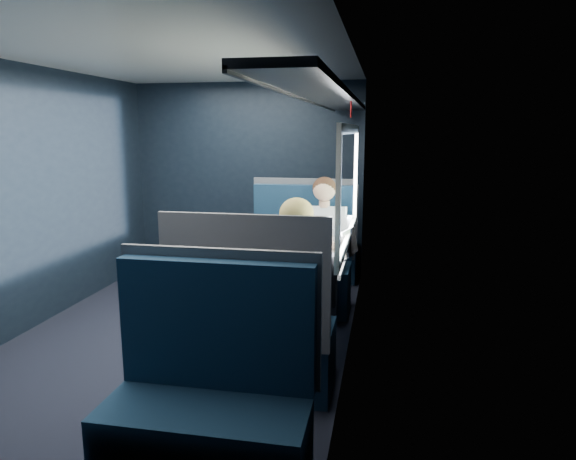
% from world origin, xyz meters
% --- Properties ---
extents(ground, '(2.80, 4.20, 0.01)m').
position_xyz_m(ground, '(0.00, 0.00, -0.01)').
color(ground, black).
extents(room_shell, '(3.00, 4.40, 2.40)m').
position_xyz_m(room_shell, '(0.02, 0.00, 1.48)').
color(room_shell, black).
rests_on(room_shell, ground).
extents(table, '(0.62, 1.00, 0.74)m').
position_xyz_m(table, '(1.03, 0.00, 0.66)').
color(table, '#54565E').
rests_on(table, ground).
extents(seat_bay_near, '(1.04, 0.62, 1.26)m').
position_xyz_m(seat_bay_near, '(0.84, 0.87, 0.42)').
color(seat_bay_near, '#0D233B').
rests_on(seat_bay_near, ground).
extents(seat_bay_far, '(1.04, 0.62, 1.26)m').
position_xyz_m(seat_bay_far, '(0.85, -0.87, 0.41)').
color(seat_bay_far, '#0D233B').
rests_on(seat_bay_far, ground).
extents(seat_row_front, '(1.04, 0.51, 1.16)m').
position_xyz_m(seat_row_front, '(0.85, 1.80, 0.41)').
color(seat_row_front, '#0D233B').
rests_on(seat_row_front, ground).
extents(seat_row_back, '(1.04, 0.51, 1.16)m').
position_xyz_m(seat_row_back, '(0.85, -1.80, 0.41)').
color(seat_row_back, '#0D233B').
rests_on(seat_row_back, ground).
extents(man, '(0.53, 0.56, 1.32)m').
position_xyz_m(man, '(1.10, 0.70, 0.72)').
color(man, black).
rests_on(man, ground).
extents(woman, '(0.53, 0.56, 1.32)m').
position_xyz_m(woman, '(1.10, -0.71, 0.73)').
color(woman, black).
rests_on(woman, ground).
extents(papers, '(0.74, 0.93, 0.01)m').
position_xyz_m(papers, '(0.96, -0.08, 0.74)').
color(papers, white).
rests_on(papers, table).
extents(laptop, '(0.30, 0.35, 0.23)m').
position_xyz_m(laptop, '(1.34, 0.04, 0.80)').
color(laptop, silver).
rests_on(laptop, table).
extents(bottle_small, '(0.06, 0.06, 0.21)m').
position_xyz_m(bottle_small, '(1.26, 0.30, 0.83)').
color(bottle_small, silver).
rests_on(bottle_small, table).
extents(cup, '(0.07, 0.07, 0.09)m').
position_xyz_m(cup, '(1.33, 0.38, 0.79)').
color(cup, white).
rests_on(cup, table).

